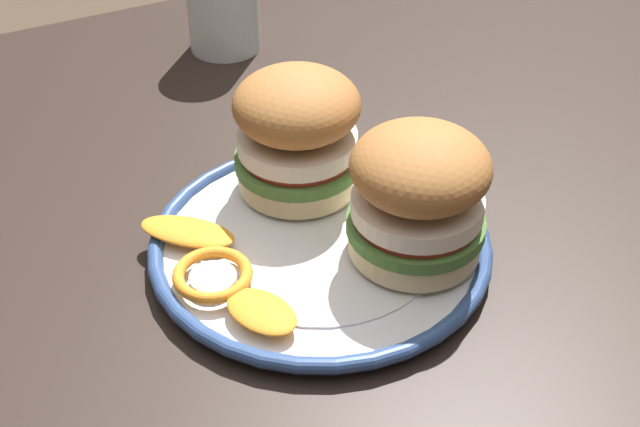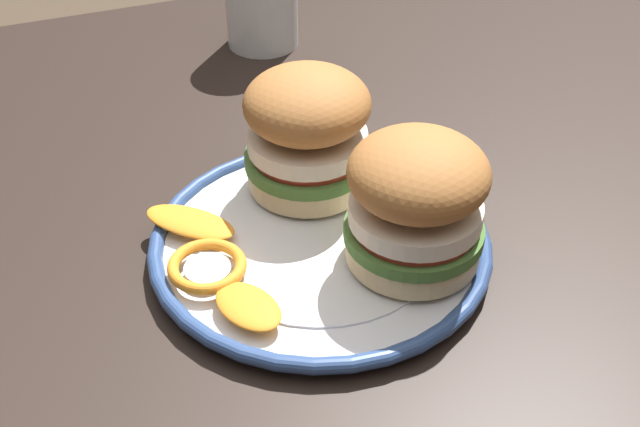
% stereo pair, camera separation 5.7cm
% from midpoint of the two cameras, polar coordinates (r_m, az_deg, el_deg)
% --- Properties ---
extents(dining_table, '(1.35, 0.88, 0.75)m').
position_cam_midpoint_polar(dining_table, '(0.76, -5.80, -6.75)').
color(dining_table, black).
rests_on(dining_table, ground).
extents(dinner_plate, '(0.26, 0.26, 0.02)m').
position_cam_midpoint_polar(dinner_plate, '(0.66, -2.50, -2.19)').
color(dinner_plate, white).
rests_on(dinner_plate, dining_table).
extents(sandwich_half_left, '(0.13, 0.13, 0.10)m').
position_cam_midpoint_polar(sandwich_half_left, '(0.68, -3.96, 5.40)').
color(sandwich_half_left, beige).
rests_on(sandwich_half_left, dinner_plate).
extents(sandwich_half_right, '(0.13, 0.13, 0.10)m').
position_cam_midpoint_polar(sandwich_half_right, '(0.61, 3.84, 1.22)').
color(sandwich_half_right, beige).
rests_on(sandwich_half_right, dinner_plate).
extents(orange_peel_curled, '(0.08, 0.08, 0.01)m').
position_cam_midpoint_polar(orange_peel_curled, '(0.62, -9.74, -4.12)').
color(orange_peel_curled, orange).
rests_on(orange_peel_curled, dinner_plate).
extents(orange_peel_strip_long, '(0.05, 0.07, 0.01)m').
position_cam_midpoint_polar(orange_peel_strip_long, '(0.59, -6.69, -6.56)').
color(orange_peel_strip_long, orange).
rests_on(orange_peel_strip_long, dinner_plate).
extents(orange_peel_strip_short, '(0.08, 0.08, 0.01)m').
position_cam_midpoint_polar(orange_peel_strip_short, '(0.66, -11.23, -1.26)').
color(orange_peel_strip_short, orange).
rests_on(orange_peel_strip_short, dinner_plate).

